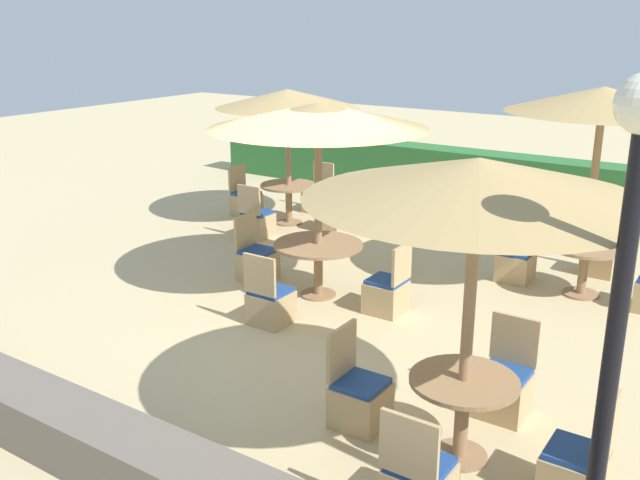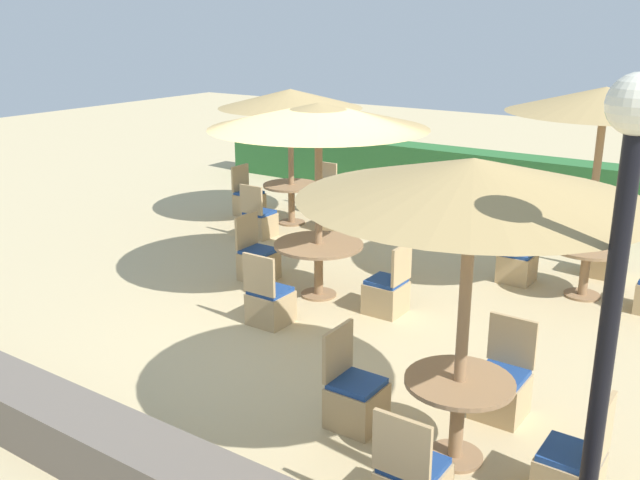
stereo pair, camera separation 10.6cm
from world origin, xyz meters
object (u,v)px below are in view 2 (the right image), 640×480
at_px(patio_chair_back_left_west, 249,201).
at_px(parasol_front_right, 473,180).
at_px(parasol_center, 319,116).
at_px(round_table_back_right, 586,258).
at_px(lamp_post, 620,239).
at_px(patio_chair_back_left_north, 321,198).
at_px(patio_chair_center_south, 270,303).
at_px(round_table_back_left, 291,193).
at_px(parasol_back_right, 605,101).
at_px(patio_chair_back_right_west, 516,264).
at_px(patio_chair_back_left_east, 336,216).
at_px(round_table_front_right, 458,400).
at_px(patio_chair_center_west, 258,261).
at_px(patio_chair_front_right_west, 355,399).
at_px(patio_chair_front_right_north, 501,389).
at_px(patio_chair_front_right_east, 571,473).
at_px(parasol_back_left, 290,99).
at_px(patio_chair_center_east, 387,293).
at_px(patio_chair_back_right_north, 602,258).
at_px(round_table_center, 319,253).
at_px(patio_chair_back_left_south, 259,222).

xyz_separation_m(patio_chair_back_left_west, parasol_front_right, (6.50, -5.04, 2.16)).
height_order(parasol_center, round_table_back_right, parasol_center).
relative_size(lamp_post, patio_chair_back_left_north, 3.57).
bearing_deg(patio_chair_center_south, parasol_front_right, -23.24).
relative_size(round_table_back_left, patio_chair_back_left_north, 1.10).
xyz_separation_m(parasol_back_right, patio_chair_back_right_west, (-0.95, 0.04, -2.34)).
bearing_deg(patio_chair_back_left_east, patio_chair_center_south, -158.31).
xyz_separation_m(patio_chair_back_left_east, round_table_front_right, (4.54, -5.07, 0.29)).
xyz_separation_m(patio_chair_back_left_east, patio_chair_center_south, (1.50, -3.76, 0.00)).
distance_m(round_table_back_left, patio_chair_back_left_east, 0.98).
bearing_deg(round_table_front_right, patio_chair_center_west, 149.59).
bearing_deg(parasol_front_right, patio_chair_center_west, 149.59).
distance_m(patio_chair_front_right_west, patio_chair_back_right_west, 4.47).
bearing_deg(patio_chair_back_left_east, patio_chair_front_right_north, -132.29).
distance_m(lamp_post, patio_chair_front_right_east, 2.20).
relative_size(parasol_back_left, patio_chair_front_right_north, 2.70).
distance_m(lamp_post, parasol_back_left, 8.78).
xyz_separation_m(parasol_back_left, patio_chair_center_east, (3.45, -2.61, -1.98)).
relative_size(lamp_post, patio_chair_back_right_north, 3.57).
distance_m(round_table_center, patio_chair_front_right_east, 4.73).
bearing_deg(parasol_center, parasol_back_left, 132.50).
bearing_deg(round_table_back_right, patio_chair_center_west, -154.06).
height_order(patio_chair_back_left_east, parasol_back_right, parasol_back_right).
relative_size(patio_chair_front_right_west, patio_chair_front_right_east, 1.00).
bearing_deg(parasol_center, round_table_front_right, -38.04).
xyz_separation_m(patio_chair_back_left_east, round_table_center, (1.47, -2.67, 0.34)).
distance_m(patio_chair_center_east, patio_chair_front_right_north, 2.58).
distance_m(patio_chair_center_south, round_table_front_right, 3.32).
relative_size(parasol_back_left, patio_chair_back_left_west, 2.70).
relative_size(patio_chair_back_left_east, patio_chair_back_right_north, 1.00).
relative_size(patio_chair_back_left_south, patio_chair_back_right_north, 1.00).
relative_size(round_table_front_right, patio_chair_back_right_west, 0.98).
distance_m(patio_chair_back_left_south, patio_chair_center_west, 2.06).
distance_m(patio_chair_back_left_north, patio_chair_back_left_west, 1.39).
height_order(round_table_front_right, parasol_back_right, parasol_back_right).
distance_m(patio_chair_front_right_east, parasol_back_right, 5.14).
xyz_separation_m(patio_chair_center_east, patio_chair_back_right_north, (1.89, 2.99, 0.00)).
relative_size(parasol_center, patio_chair_center_west, 3.02).
height_order(patio_chair_back_left_west, round_table_front_right, patio_chair_back_left_west).
height_order(patio_chair_back_left_east, patio_chair_front_right_east, same).
height_order(patio_chair_center_west, parasol_front_right, parasol_front_right).
xyz_separation_m(patio_chair_back_left_east, patio_chair_back_left_south, (-0.90, -1.02, 0.00)).
xyz_separation_m(patio_chair_back_left_south, patio_chair_back_right_west, (4.36, 0.39, 0.00)).
height_order(round_table_back_left, patio_chair_front_right_north, patio_chair_front_right_north).
relative_size(patio_chair_back_left_south, parasol_back_right, 0.33).
xyz_separation_m(lamp_post, round_table_back_right, (-1.34, 5.07, -1.81)).
relative_size(patio_chair_front_right_north, patio_chair_back_right_west, 1.00).
bearing_deg(patio_chair_back_right_west, patio_chair_front_right_east, 24.51).
height_order(round_table_back_left, patio_chair_center_west, patio_chair_center_west).
xyz_separation_m(parasol_front_right, patio_chair_front_right_north, (0.06, 0.89, -2.16)).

